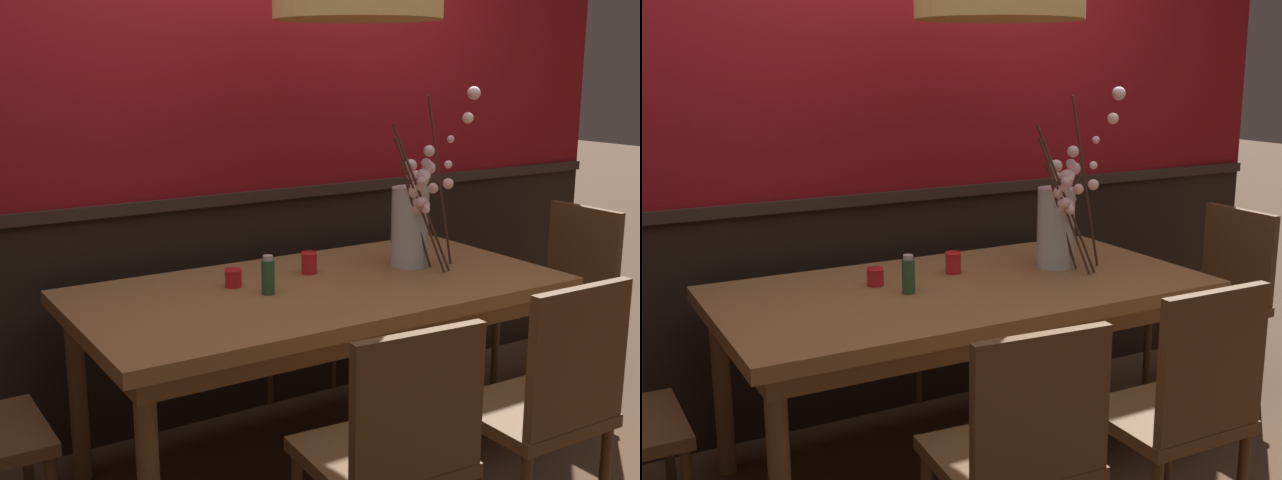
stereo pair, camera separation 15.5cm
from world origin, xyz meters
The scene contains 12 objects.
ground_plane centered at (0.00, 0.00, 0.00)m, with size 24.00×24.00×0.00m, color #4C3321.
back_wall centered at (0.00, 0.67, 1.35)m, with size 4.33×0.14×2.71m.
dining_table centered at (0.00, 0.00, 0.68)m, with size 1.90×0.97×0.76m.
chair_head_east_end centered at (1.41, 0.00, 0.53)m, with size 0.42×0.44×0.93m.
chair_near_side_right centered at (0.31, -0.90, 0.54)m, with size 0.43×0.41×0.95m.
chair_near_side_left centered at (-0.29, -0.87, 0.52)m, with size 0.47×0.45×0.92m.
chair_far_side_left centered at (-0.31, 0.89, 0.50)m, with size 0.43×0.41×0.88m.
chair_far_side_right centered at (0.28, 0.87, 0.54)m, with size 0.43×0.41×0.96m.
vase_with_blossoms centered at (0.48, 0.03, 0.96)m, with size 0.35×0.42×0.76m.
candle_holder_nearer_center centered at (-0.31, 0.14, 0.80)m, with size 0.07×0.07×0.07m.
candle_holder_nearer_edge centered at (0.05, 0.16, 0.81)m, with size 0.07×0.07×0.09m.
condiment_bottle centered at (-0.24, -0.01, 0.83)m, with size 0.05×0.05×0.15m.
Camera 1 is at (-1.58, -2.54, 1.61)m, focal length 44.55 mm.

